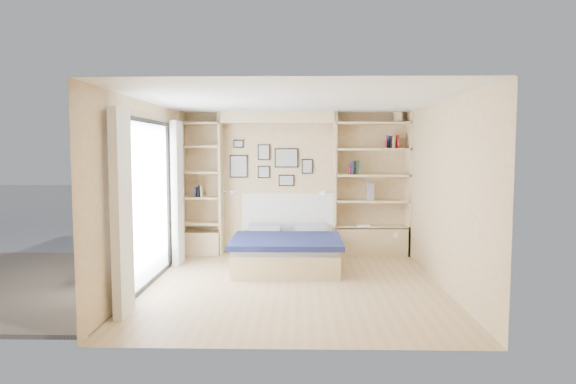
{
  "coord_description": "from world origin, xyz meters",
  "views": [
    {
      "loc": [
        0.08,
        -6.87,
        1.85
      ],
      "look_at": [
        -0.09,
        0.9,
        1.2
      ],
      "focal_mm": 32.0,
      "sensor_mm": 36.0,
      "label": 1
    }
  ],
  "objects": [
    {
      "name": "reading_lamps",
      "position": [
        -0.3,
        2.0,
        1.1
      ],
      "size": [
        1.92,
        0.12,
        0.15
      ],
      "color": "silver",
      "rests_on": "ground"
    },
    {
      "name": "photo_gallery",
      "position": [
        -0.45,
        2.22,
        1.6
      ],
      "size": [
        1.48,
        0.02,
        0.82
      ],
      "color": "black",
      "rests_on": "ground"
    },
    {
      "name": "bed",
      "position": [
        -0.12,
        1.19,
        0.27
      ],
      "size": [
        1.67,
        2.08,
        1.07
      ],
      "color": "tan",
      "rests_on": "ground"
    },
    {
      "name": "deck",
      "position": [
        -3.6,
        0.0,
        0.0
      ],
      "size": [
        3.2,
        4.0,
        0.05
      ],
      "primitive_type": "cube",
      "color": "#685A4C",
      "rests_on": "ground"
    },
    {
      "name": "deck_chair",
      "position": [
        -2.71,
        0.22,
        0.37
      ],
      "size": [
        0.48,
        0.78,
        0.77
      ],
      "rotation": [
        0.0,
        0.0,
        0.03
      ],
      "color": "tan",
      "rests_on": "ground"
    },
    {
      "name": "room_shell",
      "position": [
        -0.39,
        1.52,
        1.08
      ],
      "size": [
        4.5,
        4.5,
        4.5
      ],
      "color": "tan",
      "rests_on": "ground"
    },
    {
      "name": "ground",
      "position": [
        0.0,
        0.0,
        0.0
      ],
      "size": [
        4.5,
        4.5,
        0.0
      ],
      "primitive_type": "plane",
      "color": "tan",
      "rests_on": "ground"
    },
    {
      "name": "shelf_decor",
      "position": [
        1.12,
        2.07,
        1.69
      ],
      "size": [
        3.63,
        0.23,
        2.03
      ],
      "color": "#A51E1E",
      "rests_on": "ground"
    }
  ]
}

